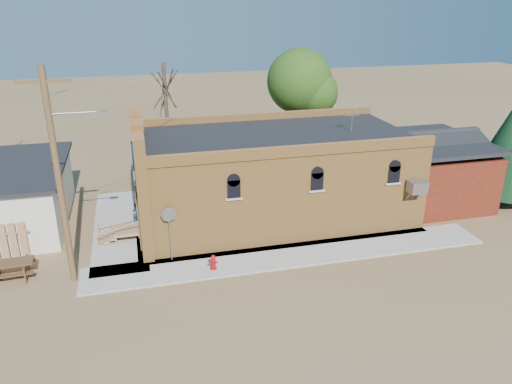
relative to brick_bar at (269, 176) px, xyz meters
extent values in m
plane|color=brown|center=(-1.64, -5.49, -2.34)|extent=(120.00, 120.00, 0.00)
cube|color=#9E9991|center=(-0.14, -4.59, -2.30)|extent=(19.00, 2.20, 0.08)
cube|color=#9E9991|center=(-7.94, 0.51, -2.30)|extent=(2.60, 10.00, 0.08)
cube|color=#C1803B|center=(0.36, 0.01, -0.09)|extent=(14.00, 7.00, 4.50)
cube|color=black|center=(0.36, 0.01, 2.21)|extent=(13.80, 6.80, 0.12)
cube|color=#C1803B|center=(-6.64, 0.01, 0.56)|extent=(0.50, 7.40, 5.80)
cube|color=navy|center=(-6.94, -1.19, 1.66)|extent=(0.08, 1.10, 1.56)
cube|color=gray|center=(6.46, -3.94, 0.26)|extent=(0.85, 0.65, 0.60)
cube|color=#53160E|center=(9.86, 0.01, -0.74)|extent=(5.00, 6.00, 3.20)
cylinder|color=#503D20|center=(-9.84, -4.29, 2.16)|extent=(0.26, 0.26, 9.00)
cube|color=#503D20|center=(-9.84, -4.29, 6.06)|extent=(2.00, 0.12, 0.12)
cylinder|color=gray|center=(-8.94, -4.29, 4.86)|extent=(1.80, 0.08, 0.08)
cube|color=gray|center=(-7.94, -4.29, 4.81)|extent=(0.45, 0.22, 0.14)
cylinder|color=#4E3C2C|center=(-4.64, 7.51, 1.41)|extent=(0.24, 0.24, 7.50)
cylinder|color=#4E3C2C|center=(4.36, 8.01, 0.81)|extent=(0.28, 0.28, 6.30)
sphere|color=#234313|center=(4.36, 8.01, 3.61)|extent=(4.40, 4.40, 4.40)
cylinder|color=#4E3C2C|center=(13.86, -1.49, -1.74)|extent=(0.30, 0.30, 1.20)
cylinder|color=#A60911|center=(-3.92, -4.97, -2.23)|extent=(0.40, 0.40, 0.06)
cylinder|color=#A60911|center=(-3.92, -4.97, -1.95)|extent=(0.27, 0.27, 0.52)
sphere|color=#A60911|center=(-3.92, -4.97, -1.68)|extent=(0.21, 0.21, 0.21)
cylinder|color=#A60911|center=(-3.92, -5.10, -1.94)|extent=(0.13, 0.14, 0.09)
cylinder|color=#A60911|center=(-4.05, -4.97, -1.94)|extent=(0.14, 0.13, 0.09)
cylinder|color=#A60911|center=(-3.79, -4.97, -1.94)|extent=(0.14, 0.13, 0.09)
cylinder|color=gray|center=(-5.63, -3.69, -1.07)|extent=(0.08, 0.08, 2.39)
cylinder|color=gray|center=(-5.63, -3.72, 0.02)|extent=(0.71, 0.16, 0.72)
cylinder|color=#B0120A|center=(-5.63, -3.67, 0.02)|extent=(0.71, 0.16, 0.72)
cylinder|color=navy|center=(-6.94, 0.72, -1.85)|extent=(0.54, 0.54, 0.81)
cube|color=#513320|center=(-11.80, -3.43, -1.98)|extent=(0.14, 1.44, 0.72)
cube|color=#513320|center=(-12.42, -3.47, -1.60)|extent=(1.89, 0.93, 0.06)
cube|color=#513320|center=(-12.39, -4.03, -1.91)|extent=(1.86, 0.36, 0.05)
cube|color=#513320|center=(-12.45, -2.90, -1.91)|extent=(1.86, 0.36, 0.05)
camera|label=1|loc=(-6.84, -24.09, 9.04)|focal=35.00mm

